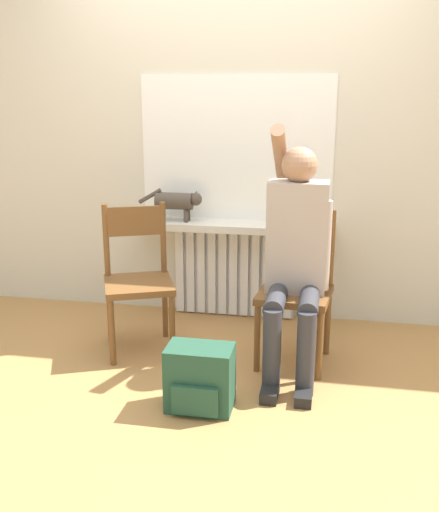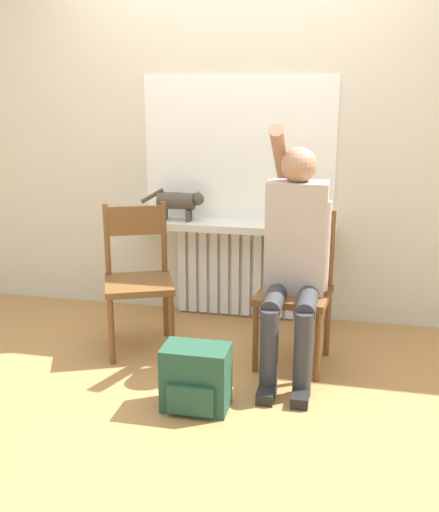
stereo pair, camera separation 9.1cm
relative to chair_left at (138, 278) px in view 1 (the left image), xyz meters
The scene contains 10 objects.
ground_plane 0.83m from the chair_left, 43.84° to the right, with size 12.00×12.00×0.00m, color #B27F47.
wall_with_window 1.27m from the chair_left, 56.92° to the left, with size 7.00×0.06×2.70m.
radiator 0.85m from the chair_left, 54.02° to the left, with size 0.86×0.08×0.65m.
windowsill 0.80m from the chair_left, 50.20° to the left, with size 1.38×0.27×0.05m.
window_glass 1.14m from the chair_left, 55.67° to the left, with size 1.32×0.01×0.98m.
chair_left is the anchor object (origin of this frame).
chair_right 0.97m from the chair_left, ahead, with size 0.45×0.45×0.91m.
person 1.01m from the chair_left, ahead, with size 0.36×0.96×1.41m.
cat 0.69m from the chair_left, 79.67° to the left, with size 0.45×0.12×0.22m.
backpack 0.91m from the chair_left, 51.13° to the right, with size 0.34×0.24×0.34m.
Camera 1 is at (0.66, -2.89, 1.59)m, focal length 42.00 mm.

